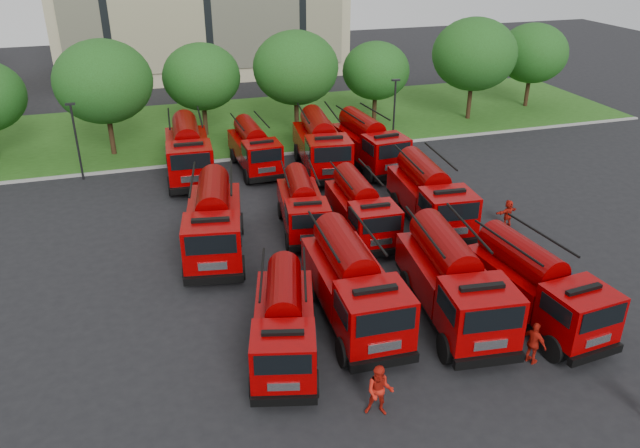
# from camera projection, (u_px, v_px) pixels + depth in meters

# --- Properties ---
(ground) EXTENTS (140.00, 140.00, 0.00)m
(ground) POSITION_uv_depth(u_px,v_px,m) (299.00, 288.00, 28.90)
(ground) COLOR black
(ground) RESTS_ON ground
(lawn) EXTENTS (70.00, 16.00, 0.12)m
(lawn) POSITION_uv_depth(u_px,v_px,m) (215.00, 127.00, 51.20)
(lawn) COLOR #204913
(lawn) RESTS_ON ground
(curb) EXTENTS (70.00, 0.30, 0.14)m
(curb) POSITION_uv_depth(u_px,v_px,m) (232.00, 159.00, 44.24)
(curb) COLOR gray
(curb) RESTS_ON ground
(tree_2) EXTENTS (6.72, 6.72, 8.22)m
(tree_2) POSITION_uv_depth(u_px,v_px,m) (103.00, 82.00, 42.89)
(tree_2) COLOR #382314
(tree_2) RESTS_ON ground
(tree_3) EXTENTS (5.88, 5.88, 7.19)m
(tree_3) POSITION_uv_depth(u_px,v_px,m) (202.00, 77.00, 47.18)
(tree_3) COLOR #382314
(tree_3) RESTS_ON ground
(tree_4) EXTENTS (6.55, 6.55, 8.01)m
(tree_4) POSITION_uv_depth(u_px,v_px,m) (296.00, 68.00, 47.51)
(tree_4) COLOR #382314
(tree_4) RESTS_ON ground
(tree_5) EXTENTS (5.46, 5.46, 6.68)m
(tree_5) POSITION_uv_depth(u_px,v_px,m) (376.00, 71.00, 50.60)
(tree_5) COLOR #382314
(tree_5) RESTS_ON ground
(tree_6) EXTENTS (6.89, 6.89, 8.42)m
(tree_6) POSITION_uv_depth(u_px,v_px,m) (474.00, 54.00, 50.92)
(tree_6) COLOR #382314
(tree_6) RESTS_ON ground
(tree_7) EXTENTS (6.05, 6.05, 7.39)m
(tree_7) POSITION_uv_depth(u_px,v_px,m) (533.00, 53.00, 54.79)
(tree_7) COLOR #382314
(tree_7) RESTS_ON ground
(lamp_post_0) EXTENTS (0.60, 0.25, 5.11)m
(lamp_post_0) POSITION_uv_depth(u_px,v_px,m) (76.00, 137.00, 39.75)
(lamp_post_0) COLOR black
(lamp_post_0) RESTS_ON ground
(lamp_post_1) EXTENTS (0.60, 0.25, 5.11)m
(lamp_post_1) POSITION_uv_depth(u_px,v_px,m) (394.00, 109.00, 45.56)
(lamp_post_1) COLOR black
(lamp_post_1) RESTS_ON ground
(fire_truck_0) EXTENTS (3.86, 6.97, 3.01)m
(fire_truck_0) POSITION_uv_depth(u_px,v_px,m) (284.00, 322.00, 23.87)
(fire_truck_0) COLOR black
(fire_truck_0) RESTS_ON ground
(fire_truck_1) EXTENTS (3.05, 7.81, 3.51)m
(fire_truck_1) POSITION_uv_depth(u_px,v_px,m) (353.00, 284.00, 25.87)
(fire_truck_1) COLOR black
(fire_truck_1) RESTS_ON ground
(fire_truck_2) EXTENTS (3.57, 8.08, 3.56)m
(fire_truck_2) POSITION_uv_depth(u_px,v_px,m) (453.00, 281.00, 26.05)
(fire_truck_2) COLOR black
(fire_truck_2) RESTS_ON ground
(fire_truck_3) EXTENTS (3.20, 7.39, 3.27)m
(fire_truck_3) POSITION_uv_depth(u_px,v_px,m) (536.00, 285.00, 26.01)
(fire_truck_3) COLOR black
(fire_truck_3) RESTS_ON ground
(fire_truck_4) EXTENTS (3.94, 8.10, 3.54)m
(fire_truck_4) POSITION_uv_depth(u_px,v_px,m) (214.00, 221.00, 31.27)
(fire_truck_4) COLOR black
(fire_truck_4) RESTS_ON ground
(fire_truck_5) EXTENTS (3.03, 6.58, 2.89)m
(fire_truck_5) POSITION_uv_depth(u_px,v_px,m) (302.00, 205.00, 33.78)
(fire_truck_5) COLOR black
(fire_truck_5) RESTS_ON ground
(fire_truck_6) EXTENTS (2.69, 6.80, 3.05)m
(fire_truck_6) POSITION_uv_depth(u_px,v_px,m) (361.00, 208.00, 33.27)
(fire_truck_6) COLOR black
(fire_truck_6) RESTS_ON ground
(fire_truck_7) EXTENTS (3.24, 7.72, 3.43)m
(fire_truck_7) POSITION_uv_depth(u_px,v_px,m) (430.00, 195.00, 34.37)
(fire_truck_7) COLOR black
(fire_truck_7) RESTS_ON ground
(fire_truck_8) EXTENTS (3.29, 8.10, 3.62)m
(fire_truck_8) POSITION_uv_depth(u_px,v_px,m) (188.00, 151.00, 40.65)
(fire_truck_8) COLOR black
(fire_truck_8) RESTS_ON ground
(fire_truck_9) EXTENTS (2.69, 6.85, 3.08)m
(fire_truck_9) POSITION_uv_depth(u_px,v_px,m) (254.00, 148.00, 42.01)
(fire_truck_9) COLOR black
(fire_truck_9) RESTS_ON ground
(fire_truck_10) EXTENTS (3.60, 8.18, 3.61)m
(fire_truck_10) POSITION_uv_depth(u_px,v_px,m) (321.00, 144.00, 41.82)
(fire_truck_10) COLOR black
(fire_truck_10) RESTS_ON ground
(fire_truck_11) EXTENTS (3.24, 7.70, 3.42)m
(fire_truck_11) POSITION_uv_depth(u_px,v_px,m) (369.00, 143.00, 42.44)
(fire_truck_11) COLOR black
(fire_truck_11) RESTS_ON ground
(firefighter_1) EXTENTS (1.10, 0.87, 1.98)m
(firefighter_1) POSITION_uv_depth(u_px,v_px,m) (378.00, 413.00, 21.58)
(firefighter_1) COLOR #B2180D
(firefighter_1) RESTS_ON ground
(firefighter_2) EXTENTS (0.94, 1.19, 1.78)m
(firefighter_2) POSITION_uv_depth(u_px,v_px,m) (530.00, 362.00, 24.07)
(firefighter_2) COLOR #B2180D
(firefighter_2) RESTS_ON ground
(firefighter_3) EXTENTS (0.99, 0.54, 1.51)m
(firefighter_3) POSITION_uv_depth(u_px,v_px,m) (562.00, 299.00, 28.05)
(firefighter_3) COLOR black
(firefighter_3) RESTS_ON ground
(firefighter_4) EXTENTS (1.08, 0.92, 1.87)m
(firefighter_4) POSITION_uv_depth(u_px,v_px,m) (217.00, 261.00, 31.24)
(firefighter_4) COLOR black
(firefighter_4) RESTS_ON ground
(firefighter_5) EXTENTS (1.53, 0.90, 1.55)m
(firefighter_5) POSITION_uv_depth(u_px,v_px,m) (506.00, 226.00, 34.81)
(firefighter_5) COLOR #B2180D
(firefighter_5) RESTS_ON ground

